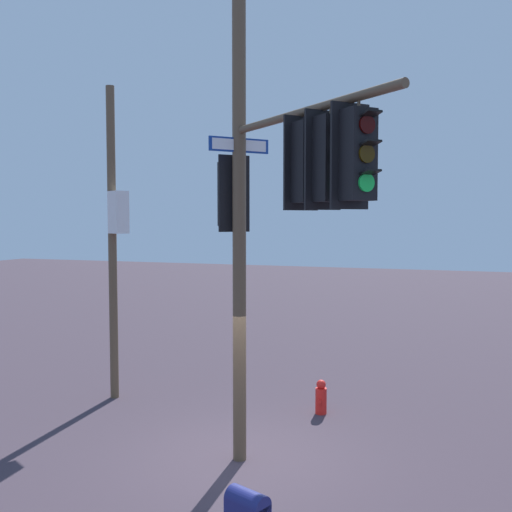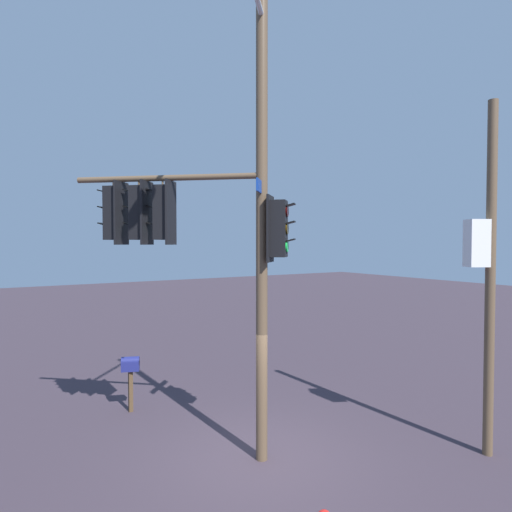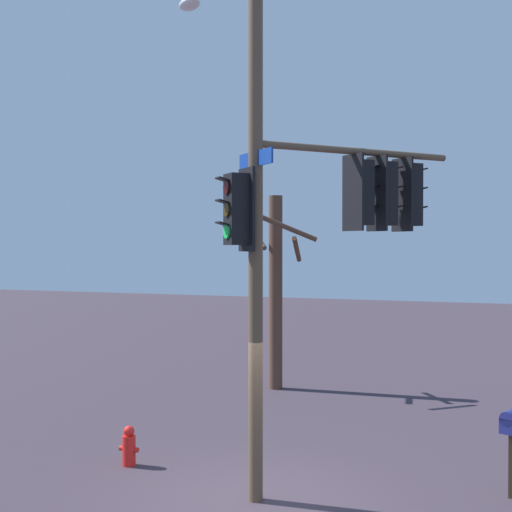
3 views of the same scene
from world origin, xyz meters
The scene contains 5 objects.
ground_plane centered at (0.00, 0.00, 0.00)m, with size 80.00×80.00×0.00m, color #392F38.
main_signal_pole_assembly centered at (-0.55, -0.79, 4.98)m, with size 4.96×3.51×9.11m.
fire_hydrant centered at (2.79, -0.74, 0.34)m, with size 0.38×0.24×0.73m.
mailbox centered at (-3.75, -1.50, 1.11)m, with size 0.39×0.50×1.41m.
bare_tree_behind_pole centered at (2.49, -8.06, 2.85)m, with size 2.23×2.10×5.40m.
Camera 3 is at (-3.84, 10.20, 4.03)m, focal length 48.68 mm.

